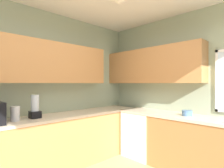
{
  "coord_description": "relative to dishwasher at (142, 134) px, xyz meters",
  "views": [
    {
      "loc": [
        1.26,
        -1.33,
        1.44
      ],
      "look_at": [
        -0.79,
        0.67,
        1.43
      ],
      "focal_mm": 28.88,
      "sensor_mm": 36.0,
      "label": 1
    }
  ],
  "objects": [
    {
      "name": "blender_appliance",
      "position": [
        -0.66,
        -1.85,
        0.64
      ],
      "size": [
        0.15,
        0.15,
        0.36
      ],
      "color": "black",
      "rests_on": "counter_run_left"
    },
    {
      "name": "counter_run_left",
      "position": [
        -0.66,
        -1.61,
        0.02
      ],
      "size": [
        0.65,
        3.64,
        0.91
      ],
      "color": "#AD7542",
      "rests_on": "ground_plane"
    },
    {
      "name": "counter_run_back",
      "position": [
        1.11,
        0.03,
        0.02
      ],
      "size": [
        2.94,
        0.65,
        0.91
      ],
      "color": "#AD7542",
      "rests_on": "ground_plane"
    },
    {
      "name": "bowl",
      "position": [
        0.89,
        0.03,
        0.52
      ],
      "size": [
        0.16,
        0.16,
        0.09
      ],
      "primitive_type": "cylinder",
      "color": "#4C7099",
      "rests_on": "counter_run_back"
    },
    {
      "name": "room_shell",
      "position": [
        0.11,
        -1.01,
        1.47
      ],
      "size": [
        3.85,
        4.03,
        2.8
      ],
      "color": "#9EAD8E",
      "rests_on": "ground_plane"
    },
    {
      "name": "dishwasher",
      "position": [
        0.0,
        0.0,
        0.0
      ],
      "size": [
        0.6,
        0.6,
        0.86
      ],
      "primitive_type": "cube",
      "color": "white",
      "rests_on": "ground_plane"
    },
    {
      "name": "kettle",
      "position": [
        -0.64,
        -2.14,
        0.58
      ],
      "size": [
        0.13,
        0.13,
        0.21
      ],
      "primitive_type": "cylinder",
      "color": "#B7B7BC",
      "rests_on": "counter_run_left"
    }
  ]
}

